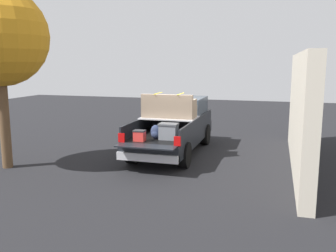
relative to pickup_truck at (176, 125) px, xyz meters
name	(u,v)px	position (x,y,z in m)	size (l,w,h in m)	color
ground_plane	(173,153)	(-0.39, 0.00, -0.98)	(40.00, 40.00, 0.00)	black
pickup_truck	(176,125)	(0.00, 0.00, 0.00)	(6.05, 2.06, 2.23)	black
building_facade	(300,111)	(-1.00, -4.32, 0.81)	(8.30, 0.36, 3.57)	beige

